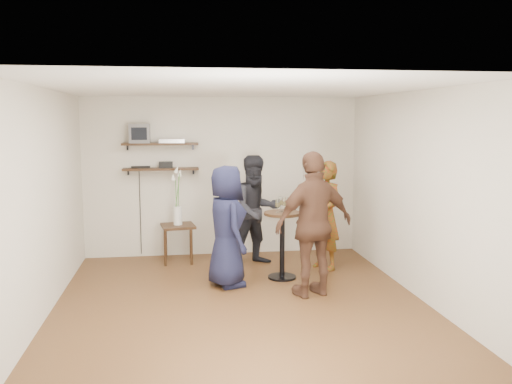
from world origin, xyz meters
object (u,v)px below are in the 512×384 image
at_px(dvd_deck, 172,141).
at_px(radio, 166,165).
at_px(side_table, 178,231).
at_px(drinks_table, 282,236).
at_px(crt_monitor, 140,133).
at_px(person_brown, 314,224).
at_px(person_plaid, 326,215).
at_px(person_navy, 226,226).
at_px(person_dark, 256,210).

height_order(dvd_deck, radio, dvd_deck).
xyz_separation_m(side_table, drinks_table, (1.45, -1.10, 0.11)).
xyz_separation_m(crt_monitor, person_brown, (2.27, -2.23, -1.09)).
height_order(crt_monitor, dvd_deck, crt_monitor).
height_order(side_table, person_brown, person_brown).
distance_m(dvd_deck, person_plaid, 2.71).
bearing_deg(crt_monitor, person_navy, -53.66).
distance_m(crt_monitor, side_table, 1.65).
height_order(drinks_table, person_plaid, person_plaid).
relative_size(side_table, drinks_table, 0.63).
bearing_deg(drinks_table, person_navy, -164.71).
xyz_separation_m(person_dark, person_brown, (0.50, -1.60, 0.08)).
xyz_separation_m(dvd_deck, person_dark, (1.27, -0.63, -1.05)).
xyz_separation_m(dvd_deck, person_plaid, (2.26, -1.03, -1.08)).
height_order(crt_monitor, person_dark, crt_monitor).
height_order(person_navy, person_brown, person_brown).
bearing_deg(person_brown, person_plaid, -129.62).
height_order(side_table, person_navy, person_navy).
relative_size(dvd_deck, person_plaid, 0.25).
relative_size(side_table, person_dark, 0.35).
bearing_deg(side_table, radio, 117.71).
bearing_deg(dvd_deck, person_brown, -51.46).
distance_m(dvd_deck, person_brown, 3.01).
bearing_deg(drinks_table, person_brown, -72.58).
bearing_deg(person_brown, radio, -67.32).
distance_m(person_dark, person_brown, 1.68).
bearing_deg(person_plaid, person_brown, -50.38).
xyz_separation_m(person_plaid, person_brown, (-0.49, -1.19, 0.11)).
distance_m(crt_monitor, person_navy, 2.37).
relative_size(radio, person_dark, 0.13).
bearing_deg(dvd_deck, side_table, -77.63).
distance_m(side_table, drinks_table, 1.82).
bearing_deg(person_navy, person_brown, -133.93).
distance_m(radio, person_navy, 1.97).
xyz_separation_m(person_plaid, person_navy, (-1.55, -0.62, 0.00)).
bearing_deg(person_dark, drinks_table, -90.00).
height_order(dvd_deck, person_plaid, dvd_deck).
bearing_deg(person_navy, person_plaid, -83.55).
height_order(radio, drinks_table, radio).
bearing_deg(crt_monitor, dvd_deck, 0.00).
distance_m(side_table, person_plaid, 2.32).
distance_m(person_plaid, person_brown, 1.29).
relative_size(drinks_table, person_dark, 0.56).
relative_size(radio, side_table, 0.37).
bearing_deg(radio, person_navy, -63.65).
height_order(radio, person_plaid, person_plaid).
xyz_separation_m(crt_monitor, person_dark, (1.77, -0.63, -1.17)).
relative_size(dvd_deck, person_navy, 0.24).
xyz_separation_m(person_dark, person_navy, (-0.56, -1.02, -0.03)).
relative_size(dvd_deck, radio, 1.82).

